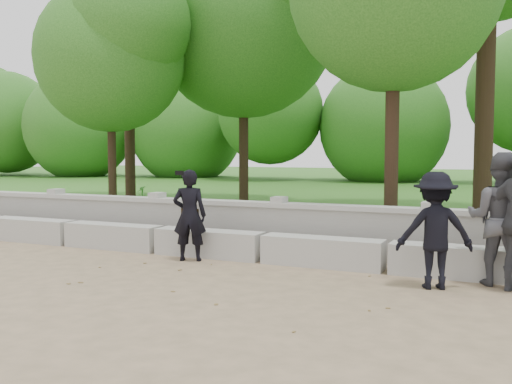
# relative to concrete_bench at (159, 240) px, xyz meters

# --- Properties ---
(ground) EXTENTS (80.00, 80.00, 0.00)m
(ground) POSITION_rel_concrete_bench_xyz_m (-0.00, -1.90, -0.22)
(ground) COLOR #9C825F
(ground) RESTS_ON ground
(lawn) EXTENTS (40.00, 22.00, 0.25)m
(lawn) POSITION_rel_concrete_bench_xyz_m (-0.00, 12.10, -0.10)
(lawn) COLOR #305C1B
(lawn) RESTS_ON ground
(concrete_bench) EXTENTS (11.90, 0.45, 0.45)m
(concrete_bench) POSITION_rel_concrete_bench_xyz_m (0.00, 0.00, 0.00)
(concrete_bench) COLOR #AEACA4
(concrete_bench) RESTS_ON ground
(parapet_wall) EXTENTS (12.50, 0.35, 0.90)m
(parapet_wall) POSITION_rel_concrete_bench_xyz_m (0.00, 0.70, 0.24)
(parapet_wall) COLOR #A3A19A
(parapet_wall) RESTS_ON ground
(man_main) EXTENTS (0.63, 0.59, 1.49)m
(man_main) POSITION_rel_concrete_bench_xyz_m (0.89, -0.45, 0.52)
(man_main) COLOR black
(man_main) RESTS_ON ground
(visitor_left) EXTENTS (0.97, 0.82, 1.77)m
(visitor_left) POSITION_rel_concrete_bench_xyz_m (5.52, -0.23, 0.66)
(visitor_left) COLOR #47474C
(visitor_left) RESTS_ON ground
(visitor_mid) EXTENTS (1.11, 0.85, 1.52)m
(visitor_mid) POSITION_rel_concrete_bench_xyz_m (4.76, -0.77, 0.53)
(visitor_mid) COLOR black
(visitor_mid) RESTS_ON ground
(tree_far_left) EXTENTS (4.29, 4.29, 8.19)m
(tree_far_left) POSITION_rel_concrete_bench_xyz_m (-5.56, 6.69, 6.05)
(tree_far_left) COLOR #382619
(tree_far_left) RESTS_ON lawn
(tree_left) EXTENTS (3.81, 3.81, 6.12)m
(tree_left) POSITION_rel_concrete_bench_xyz_m (-3.82, 3.58, 4.23)
(tree_left) COLOR #382619
(tree_left) RESTS_ON lawn
(tree_center) EXTENTS (5.47, 5.47, 8.38)m
(tree_center) POSITION_rel_concrete_bench_xyz_m (-1.59, 6.86, 5.66)
(tree_center) COLOR #382619
(tree_center) RESTS_ON lawn
(shrub_a) EXTENTS (0.31, 0.33, 0.51)m
(shrub_a) POSITION_rel_concrete_bench_xyz_m (-1.11, 2.29, 0.28)
(shrub_a) COLOR #3F8F30
(shrub_a) RESTS_ON lawn
(shrub_b) EXTENTS (0.36, 0.38, 0.53)m
(shrub_b) POSITION_rel_concrete_bench_xyz_m (0.23, 1.40, 0.29)
(shrub_b) COLOR #3F8F30
(shrub_b) RESTS_ON lawn
(shrub_c) EXTENTS (0.77, 0.77, 0.65)m
(shrub_c) POSITION_rel_concrete_bench_xyz_m (1.83, 1.40, 0.35)
(shrub_c) COLOR #3F8F30
(shrub_c) RESTS_ON lawn
(shrub_d) EXTENTS (0.46, 0.46, 0.61)m
(shrub_d) POSITION_rel_concrete_bench_xyz_m (-3.52, 4.47, 0.33)
(shrub_d) COLOR #3F8F30
(shrub_d) RESTS_ON lawn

